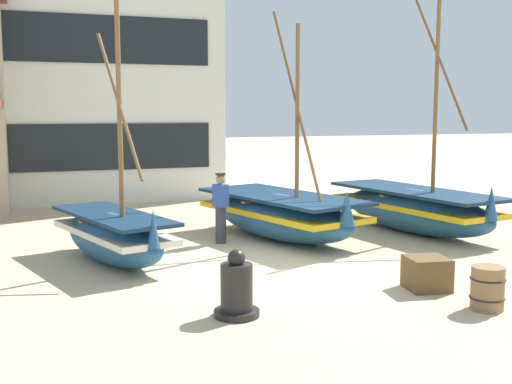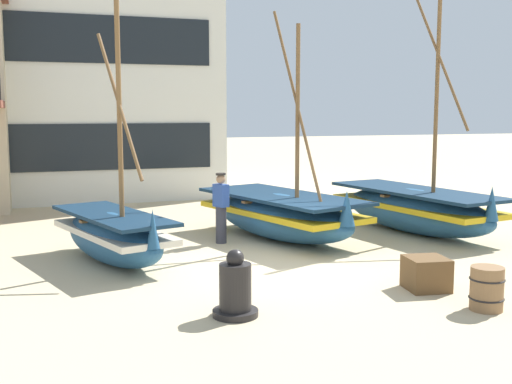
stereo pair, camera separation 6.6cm
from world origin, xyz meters
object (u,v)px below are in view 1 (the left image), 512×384
at_px(fishing_boat_near_left, 114,235).
at_px(fishing_boat_far_right, 282,214).
at_px(wooden_barrel, 487,288).
at_px(harbor_building_main, 99,49).
at_px(capstan_winch, 237,290).
at_px(fishing_boat_centre_large, 415,208).
at_px(cargo_crate, 427,273).
at_px(fisherman_by_hull, 221,209).

height_order(fishing_boat_near_left, fishing_boat_far_right, fishing_boat_far_right).
bearing_deg(wooden_barrel, harbor_building_main, 103.76).
bearing_deg(capstan_winch, harbor_building_main, 91.13).
xyz_separation_m(fishing_boat_far_right, wooden_barrel, (0.98, -6.35, -0.26)).
bearing_deg(harbor_building_main, fishing_boat_centre_large, -58.55).
bearing_deg(fishing_boat_far_right, wooden_barrel, -81.21).
height_order(capstan_winch, cargo_crate, capstan_winch).
distance_m(wooden_barrel, cargo_crate, 1.33).
height_order(fishing_boat_far_right, harbor_building_main, harbor_building_main).
bearing_deg(cargo_crate, wooden_barrel, -80.03).
relative_size(wooden_barrel, harbor_building_main, 0.06).
bearing_deg(harbor_building_main, fishing_boat_near_left, -94.99).
xyz_separation_m(fishing_boat_centre_large, capstan_winch, (-6.45, -4.95, -0.22)).
distance_m(capstan_winch, harbor_building_main, 16.79).
relative_size(fisherman_by_hull, capstan_winch, 1.61).
height_order(fisherman_by_hull, capstan_winch, fisherman_by_hull).
bearing_deg(fishing_boat_centre_large, fisherman_by_hull, 175.92).
distance_m(fishing_boat_far_right, cargo_crate, 5.11).
height_order(fishing_boat_centre_large, fisherman_by_hull, fishing_boat_centre_large).
bearing_deg(cargo_crate, fisherman_by_hull, 114.71).
bearing_deg(cargo_crate, harbor_building_main, 104.07).
xyz_separation_m(fisherman_by_hull, harbor_building_main, (-1.63, 10.69, 4.63)).
distance_m(fishing_boat_near_left, fishing_boat_centre_large, 7.84).
height_order(fishing_boat_near_left, fisherman_by_hull, fishing_boat_near_left).
xyz_separation_m(fishing_boat_far_right, fisherman_by_hull, (-1.57, -0.00, 0.22)).
bearing_deg(fishing_boat_near_left, fishing_boat_far_right, 15.67).
bearing_deg(wooden_barrel, fishing_boat_centre_large, 66.57).
xyz_separation_m(fishing_boat_far_right, harbor_building_main, (-3.19, 10.69, 4.85)).
bearing_deg(capstan_winch, fishing_boat_centre_large, 37.52).
height_order(fishing_boat_near_left, fishing_boat_centre_large, fishing_boat_centre_large).
distance_m(fishing_boat_centre_large, fisherman_by_hull, 5.16).
bearing_deg(capstan_winch, wooden_barrel, -14.90).
relative_size(fishing_boat_centre_large, fishing_boat_far_right, 1.15).
distance_m(fishing_boat_centre_large, capstan_winch, 8.13).
xyz_separation_m(wooden_barrel, cargo_crate, (-0.23, 1.31, -0.06)).
bearing_deg(wooden_barrel, fishing_boat_near_left, 135.25).
bearing_deg(fisherman_by_hull, fishing_boat_near_left, -156.07).
xyz_separation_m(fisherman_by_hull, cargo_crate, (2.32, -5.04, -0.54)).
bearing_deg(cargo_crate, fishing_boat_centre_large, 58.85).
relative_size(capstan_winch, cargo_crate, 1.51).
relative_size(fishing_boat_near_left, capstan_winch, 5.03).
distance_m(fisherman_by_hull, cargo_crate, 5.57).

